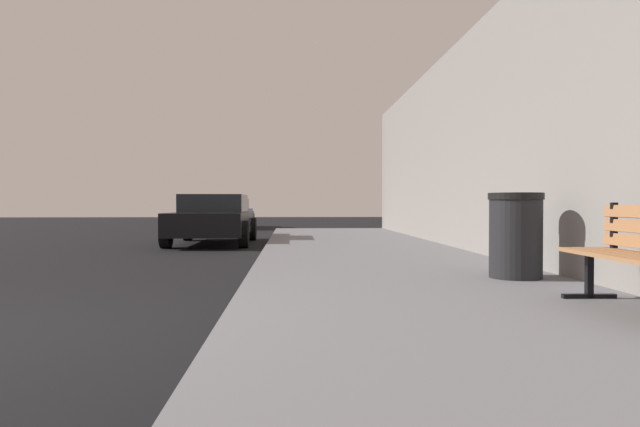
{
  "coord_description": "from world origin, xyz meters",
  "views": [
    {
      "loc": [
        2.55,
        -4.38,
        1.03
      ],
      "look_at": [
        2.95,
        3.45,
        0.89
      ],
      "focal_mm": 31.7,
      "sensor_mm": 36.0,
      "label": 1
    }
  ],
  "objects": [
    {
      "name": "car_black",
      "position": [
        0.54,
        10.28,
        0.65
      ],
      "size": [
        2.01,
        4.35,
        1.27
      ],
      "rotation": [
        0.0,
        0.0,
        3.14
      ],
      "color": "black",
      "rests_on": "ground_plane"
    },
    {
      "name": "car_blue",
      "position": [
        -0.12,
        19.84,
        0.65
      ],
      "size": [
        1.97,
        4.43,
        1.43
      ],
      "rotation": [
        0.0,
        0.0,
        3.14
      ],
      "color": "#233899",
      "rests_on": "ground_plane"
    },
    {
      "name": "trash_bin",
      "position": [
        5.21,
        2.18,
        0.66
      ],
      "size": [
        0.64,
        0.64,
        1.01
      ],
      "color": "black",
      "rests_on": "sidewalk"
    },
    {
      "name": "sidewalk",
      "position": [
        4.0,
        0.0,
        0.07
      ],
      "size": [
        4.0,
        32.0,
        0.15
      ],
      "primitive_type": "cube",
      "color": "slate",
      "rests_on": "ground_plane"
    }
  ]
}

